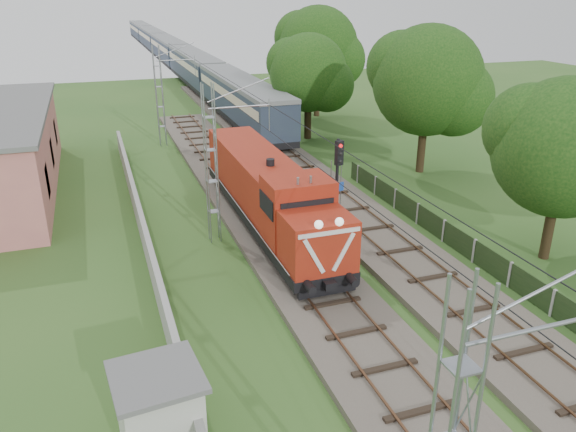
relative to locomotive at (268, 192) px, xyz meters
name	(u,v)px	position (x,y,z in m)	size (l,w,h in m)	color
ground	(375,365)	(0.00, -12.37, -2.19)	(140.00, 140.00, 0.00)	#2F5620
track_main	(304,271)	(0.00, -5.37, -2.00)	(4.20, 70.00, 0.45)	#6B6054
track_side	(305,176)	(5.00, 7.63, -2.00)	(4.20, 80.00, 0.45)	#6B6054
catenary	(212,165)	(-2.95, -0.37, 1.86)	(3.31, 70.00, 8.00)	gray
boundary_wall	(145,236)	(-6.50, -0.37, -1.44)	(0.25, 40.00, 1.50)	#9E9E99
fence	(510,275)	(8.00, -9.37, -1.59)	(0.12, 32.00, 1.20)	black
locomotive	(268,192)	(0.00, 0.00, 0.00)	(2.91, 16.59, 4.21)	black
coach_rake	(168,49)	(5.00, 72.84, 0.45)	(3.21, 120.04, 3.71)	black
signal_post	(338,174)	(2.71, -2.76, 1.54)	(0.59, 0.47, 5.42)	black
relay_hut	(160,411)	(-7.40, -13.71, -0.94)	(2.61, 2.61, 2.47)	beige
tree_a	(565,149)	(11.62, -7.56, 3.19)	(6.65, 6.33, 8.62)	#372916
tree_b	(429,82)	(13.31, 6.41, 4.08)	(7.74, 7.37, 10.03)	#372916
tree_c	(309,74)	(9.22, 17.96, 3.29)	(6.78, 6.46, 8.79)	#372916
tree_d	(319,48)	(13.42, 26.31, 4.47)	(8.23, 7.84, 10.67)	#372916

